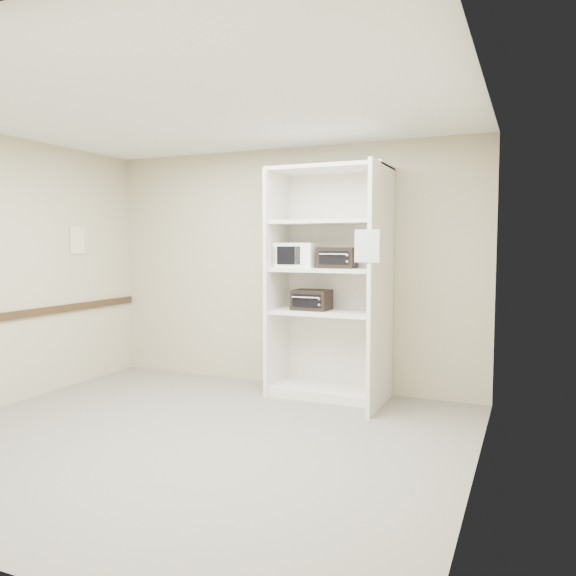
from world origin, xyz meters
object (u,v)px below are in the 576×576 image
at_px(toaster_oven_upper, 337,258).
at_px(shelving_unit, 333,291).
at_px(microwave, 298,255).
at_px(toaster_oven_lower, 312,300).

bearing_deg(toaster_oven_upper, shelving_unit, 158.35).
bearing_deg(microwave, toaster_oven_upper, 3.83).
distance_m(microwave, toaster_oven_upper, 0.44).
distance_m(shelving_unit, toaster_oven_upper, 0.35).
bearing_deg(toaster_oven_lower, toaster_oven_upper, 1.61).
xyz_separation_m(microwave, toaster_oven_upper, (0.44, 0.01, -0.02)).
bearing_deg(shelving_unit, microwave, -175.64).
bearing_deg(microwave, shelving_unit, 6.44).
height_order(shelving_unit, toaster_oven_upper, shelving_unit).
xyz_separation_m(shelving_unit, microwave, (-0.39, -0.03, 0.37)).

